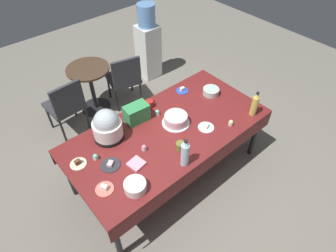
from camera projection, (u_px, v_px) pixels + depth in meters
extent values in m
plane|color=slate|center=(168.00, 171.00, 3.58)|extent=(9.00, 9.00, 0.00)
cube|color=maroon|center=(168.00, 131.00, 3.07)|extent=(2.20, 1.10, 0.04)
cylinder|color=black|center=(117.00, 239.00, 2.61)|extent=(0.06, 0.06, 0.71)
cylinder|color=black|center=(255.00, 134.00, 3.55)|extent=(0.06, 0.06, 0.71)
cylinder|color=black|center=(69.00, 175.00, 3.12)|extent=(0.06, 0.06, 0.71)
cylinder|color=black|center=(201.00, 98.00, 4.06)|extent=(0.06, 0.06, 0.71)
cube|color=maroon|center=(204.00, 168.00, 2.85)|extent=(2.20, 0.01, 0.18)
cube|color=maroon|center=(139.00, 112.00, 3.44)|extent=(2.20, 0.01, 0.18)
cylinder|color=silver|center=(176.00, 123.00, 3.12)|extent=(0.30, 0.30, 0.01)
cylinder|color=beige|center=(176.00, 119.00, 3.08)|extent=(0.25, 0.25, 0.10)
cylinder|color=silver|center=(176.00, 116.00, 3.04)|extent=(0.25, 0.25, 0.01)
cylinder|color=black|center=(109.00, 136.00, 2.96)|extent=(0.31, 0.31, 0.04)
cylinder|color=white|center=(108.00, 129.00, 2.89)|extent=(0.30, 0.30, 0.16)
sphere|color=#B2BCC1|center=(106.00, 121.00, 2.82)|extent=(0.26, 0.26, 0.26)
cylinder|color=#B2C6BC|center=(211.00, 91.00, 3.46)|extent=(0.20, 0.20, 0.07)
cylinder|color=silver|center=(135.00, 186.00, 2.50)|extent=(0.20, 0.20, 0.09)
cylinder|color=#2D2D33|center=(111.00, 165.00, 2.71)|extent=(0.19, 0.19, 0.01)
cube|color=beige|center=(110.00, 164.00, 2.70)|extent=(0.08, 0.08, 0.03)
cylinder|color=white|center=(206.00, 127.00, 3.07)|extent=(0.17, 0.17, 0.01)
cube|color=white|center=(206.00, 126.00, 3.06)|extent=(0.07, 0.06, 0.03)
cylinder|color=#2D4CB2|center=(182.00, 91.00, 3.53)|extent=(0.15, 0.15, 0.01)
cube|color=white|center=(182.00, 89.00, 3.51)|extent=(0.06, 0.04, 0.04)
cylinder|color=#E07266|center=(105.00, 189.00, 2.52)|extent=(0.17, 0.17, 0.01)
cube|color=white|center=(104.00, 187.00, 2.51)|extent=(0.06, 0.07, 0.05)
cylinder|color=beige|center=(78.00, 164.00, 2.72)|extent=(0.16, 0.16, 0.01)
cube|color=brown|center=(78.00, 162.00, 2.70)|extent=(0.06, 0.04, 0.05)
cylinder|color=beige|center=(157.00, 114.00, 3.21)|extent=(0.05, 0.05, 0.03)
sphere|color=#6BC6B2|center=(157.00, 112.00, 3.19)|extent=(0.05, 0.05, 0.05)
cylinder|color=beige|center=(231.00, 124.00, 3.09)|extent=(0.05, 0.05, 0.03)
sphere|color=beige|center=(231.00, 122.00, 3.07)|extent=(0.05, 0.05, 0.05)
cylinder|color=beige|center=(96.00, 158.00, 2.76)|extent=(0.05, 0.05, 0.03)
sphere|color=#6BC6B2|center=(95.00, 156.00, 2.74)|extent=(0.05, 0.05, 0.05)
cylinder|color=beige|center=(144.00, 149.00, 2.84)|extent=(0.05, 0.05, 0.03)
sphere|color=pink|center=(144.00, 147.00, 2.82)|extent=(0.05, 0.05, 0.05)
cylinder|color=silver|center=(185.00, 155.00, 2.64)|extent=(0.08, 0.08, 0.26)
cone|color=silver|center=(186.00, 144.00, 2.53)|extent=(0.07, 0.07, 0.05)
cylinder|color=black|center=(186.00, 141.00, 2.51)|extent=(0.04, 0.04, 0.02)
cylinder|color=gold|center=(254.00, 106.00, 3.15)|extent=(0.08, 0.08, 0.24)
cone|color=gold|center=(257.00, 96.00, 3.05)|extent=(0.07, 0.07, 0.05)
cylinder|color=black|center=(258.00, 93.00, 3.02)|extent=(0.03, 0.03, 0.02)
cylinder|color=#B2231E|center=(150.00, 104.00, 3.29)|extent=(0.08, 0.08, 0.08)
torus|color=#B2231E|center=(153.00, 102.00, 3.31)|extent=(0.05, 0.01, 0.05)
cylinder|color=olive|center=(180.00, 146.00, 2.83)|extent=(0.09, 0.09, 0.09)
torus|color=olive|center=(184.00, 143.00, 2.85)|extent=(0.06, 0.01, 0.06)
cube|color=#338C4C|center=(137.00, 113.00, 3.09)|extent=(0.27, 0.18, 0.20)
cube|color=pink|center=(136.00, 164.00, 2.71)|extent=(0.16, 0.16, 0.02)
cube|color=#333338|center=(64.00, 105.00, 3.84)|extent=(0.47, 0.47, 0.05)
cube|color=#333338|center=(68.00, 99.00, 3.58)|extent=(0.42, 0.06, 0.40)
cylinder|color=black|center=(73.00, 105.00, 4.19)|extent=(0.03, 0.03, 0.40)
cylinder|color=black|center=(49.00, 117.00, 4.00)|extent=(0.03, 0.03, 0.40)
cylinder|color=black|center=(88.00, 118.00, 3.99)|extent=(0.03, 0.03, 0.40)
cylinder|color=black|center=(63.00, 131.00, 3.81)|extent=(0.03, 0.03, 0.40)
cube|color=#333338|center=(123.00, 78.00, 4.28)|extent=(0.53, 0.53, 0.05)
cube|color=#333338|center=(126.00, 72.00, 3.99)|extent=(0.42, 0.13, 0.40)
cylinder|color=black|center=(131.00, 80.00, 4.62)|extent=(0.04, 0.04, 0.40)
cylinder|color=black|center=(109.00, 87.00, 4.49)|extent=(0.04, 0.04, 0.40)
cylinder|color=black|center=(141.00, 93.00, 4.38)|extent=(0.04, 0.04, 0.40)
cylinder|color=black|center=(117.00, 101.00, 4.25)|extent=(0.04, 0.04, 0.40)
cylinder|color=#473323|center=(88.00, 69.00, 3.95)|extent=(0.60, 0.60, 0.03)
cylinder|color=black|center=(92.00, 89.00, 4.20)|extent=(0.06, 0.06, 0.67)
cylinder|color=black|center=(96.00, 107.00, 4.44)|extent=(0.44, 0.44, 0.02)
cube|color=silver|center=(148.00, 52.00, 4.78)|extent=(0.32, 0.32, 0.90)
cylinder|color=#6699D8|center=(146.00, 15.00, 4.34)|extent=(0.28, 0.28, 0.34)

